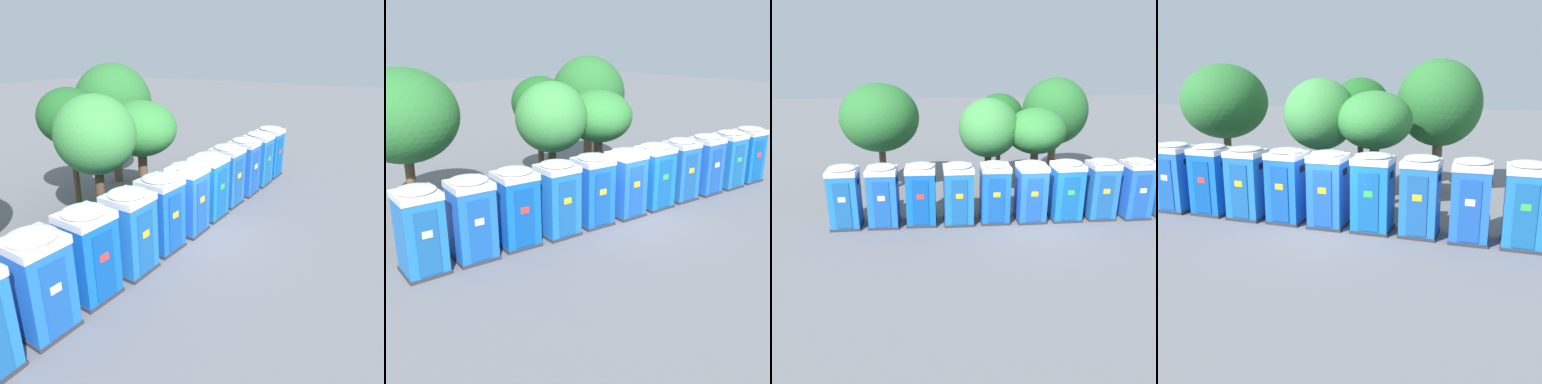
# 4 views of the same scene
# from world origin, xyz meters

# --- Properties ---
(ground_plane) EXTENTS (120.00, 120.00, 0.00)m
(ground_plane) POSITION_xyz_m (0.00, 0.00, 0.00)
(ground_plane) COLOR slate
(portapotty_1) EXTENTS (1.28, 1.27, 2.54)m
(portapotty_1) POSITION_xyz_m (-6.00, 0.77, 1.28)
(portapotty_1) COLOR #2D2D33
(portapotty_1) RESTS_ON ground
(portapotty_2) EXTENTS (1.30, 1.29, 2.54)m
(portapotty_2) POSITION_xyz_m (-4.49, 0.76, 1.28)
(portapotty_2) COLOR #2D2D33
(portapotty_2) RESTS_ON ground
(portapotty_3) EXTENTS (1.26, 1.24, 2.54)m
(portapotty_3) POSITION_xyz_m (-2.99, 0.61, 1.28)
(portapotty_3) COLOR #2D2D33
(portapotty_3) RESTS_ON ground
(portapotty_4) EXTENTS (1.27, 1.28, 2.54)m
(portapotty_4) POSITION_xyz_m (-1.48, 0.58, 1.28)
(portapotty_4) COLOR #2D2D33
(portapotty_4) RESTS_ON ground
(portapotty_5) EXTENTS (1.21, 1.23, 2.54)m
(portapotty_5) POSITION_xyz_m (0.02, 0.46, 1.28)
(portapotty_5) COLOR #2D2D33
(portapotty_5) RESTS_ON ground
(portapotty_6) EXTENTS (1.29, 1.25, 2.54)m
(portapotty_6) POSITION_xyz_m (1.53, 0.41, 1.28)
(portapotty_6) COLOR #2D2D33
(portapotty_6) RESTS_ON ground
(portapotty_7) EXTENTS (1.24, 1.27, 2.54)m
(portapotty_7) POSITION_xyz_m (3.04, 0.37, 1.28)
(portapotty_7) COLOR #2D2D33
(portapotty_7) RESTS_ON ground
(portapotty_8) EXTENTS (1.19, 1.23, 2.54)m
(portapotty_8) POSITION_xyz_m (4.55, 0.25, 1.28)
(portapotty_8) COLOR #2D2D33
(portapotty_8) RESTS_ON ground
(portapotty_9) EXTENTS (1.25, 1.26, 2.54)m
(portapotty_9) POSITION_xyz_m (6.05, 0.15, 1.28)
(portapotty_9) COLOR #2D2D33
(portapotty_9) RESTS_ON ground
(street_tree_0) EXTENTS (2.44, 2.44, 4.82)m
(street_tree_0) POSITION_xyz_m (-0.19, 5.66, 3.68)
(street_tree_0) COLOR #4C3826
(street_tree_0) RESTS_ON ground
(street_tree_1) EXTENTS (2.79, 2.79, 4.36)m
(street_tree_1) POSITION_xyz_m (0.98, 3.11, 3.25)
(street_tree_1) COLOR brown
(street_tree_1) RESTS_ON ground
(street_tree_2) EXTENTS (3.55, 3.55, 5.58)m
(street_tree_2) POSITION_xyz_m (3.05, 6.25, 3.75)
(street_tree_2) COLOR brown
(street_tree_2) RESTS_ON ground
(street_tree_3) EXTENTS (2.79, 2.79, 4.80)m
(street_tree_3) POSITION_xyz_m (-1.22, 3.36, 3.41)
(street_tree_3) COLOR #4C3826
(street_tree_3) RESTS_ON ground
(street_tree_4) EXTENTS (3.81, 3.81, 5.41)m
(street_tree_4) POSITION_xyz_m (-6.27, 5.02, 3.76)
(street_tree_4) COLOR brown
(street_tree_4) RESTS_ON ground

